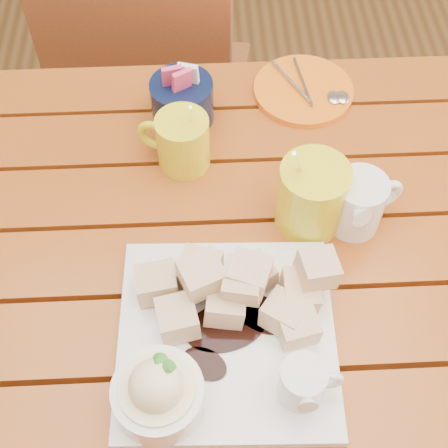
{
  "coord_description": "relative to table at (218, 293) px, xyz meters",
  "views": [
    {
      "loc": [
        -0.01,
        -0.46,
        1.49
      ],
      "look_at": [
        0.01,
        0.01,
        0.82
      ],
      "focal_mm": 50.0,
      "sensor_mm": 36.0,
      "label": 1
    }
  ],
  "objects": [
    {
      "name": "ground",
      "position": [
        0.0,
        -0.0,
        -0.64
      ],
      "size": [
        5.0,
        5.0,
        0.0
      ],
      "primitive_type": "plane",
      "color": "#503217",
      "rests_on": "ground"
    },
    {
      "name": "table",
      "position": [
        0.0,
        0.0,
        0.0
      ],
      "size": [
        1.2,
        0.79,
        0.75
      ],
      "color": "#8D3712",
      "rests_on": "ground"
    },
    {
      "name": "dessert_plate",
      "position": [
        -0.0,
        -0.14,
        0.14
      ],
      "size": [
        0.29,
        0.28,
        0.11
      ],
      "rotation": [
        0.0,
        0.0,
        -0.04
      ],
      "color": "white",
      "rests_on": "table"
    },
    {
      "name": "coffee_mug_left",
      "position": [
        -0.05,
        0.17,
        0.15
      ],
      "size": [
        0.11,
        0.08,
        0.13
      ],
      "rotation": [
        0.0,
        0.0,
        -0.35
      ],
      "color": "yellow",
      "rests_on": "table"
    },
    {
      "name": "coffee_mug_right",
      "position": [
        0.14,
        0.06,
        0.16
      ],
      "size": [
        0.14,
        0.1,
        0.16
      ],
      "rotation": [
        0.0,
        0.0,
        -0.29
      ],
      "color": "yellow",
      "rests_on": "table"
    },
    {
      "name": "cream_pitcher",
      "position": [
        0.2,
        0.05,
        0.15
      ],
      "size": [
        0.11,
        0.09,
        0.09
      ],
      "rotation": [
        0.0,
        0.0,
        0.3
      ],
      "color": "white",
      "rests_on": "table"
    },
    {
      "name": "sugar_caddy",
      "position": [
        -0.04,
        0.27,
        0.15
      ],
      "size": [
        0.1,
        0.1,
        0.11
      ],
      "color": "#0B1432",
      "rests_on": "table"
    },
    {
      "name": "orange_saucer",
      "position": [
        0.16,
        0.31,
        0.11
      ],
      "size": [
        0.17,
        0.17,
        0.02
      ],
      "rotation": [
        0.0,
        0.0,
        0.29
      ],
      "color": "orange",
      "rests_on": "table"
    },
    {
      "name": "chair_far",
      "position": [
        -0.13,
        0.62,
        -0.18
      ],
      "size": [
        0.46,
        0.46,
        0.83
      ],
      "rotation": [
        0.0,
        0.0,
        2.95
      ],
      "color": "brown",
      "rests_on": "ground"
    }
  ]
}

